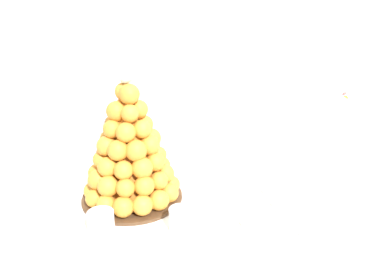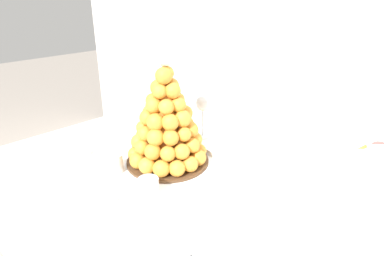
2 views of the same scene
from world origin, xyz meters
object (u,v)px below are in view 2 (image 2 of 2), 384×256
at_px(macaron_goblet, 360,194).
at_px(dessert_cup_mid_right, 192,217).
at_px(croquembouche, 167,123).
at_px(dessert_cup_centre, 148,188).
at_px(serving_tray, 157,171).
at_px(wine_glass, 203,104).
at_px(dessert_cup_mid_left, 113,164).
at_px(dessert_cup_left, 83,147).

bearing_deg(macaron_goblet, dessert_cup_mid_right, -154.36).
height_order(croquembouche, dessert_cup_centre, croquembouche).
height_order(serving_tray, croquembouche, croquembouche).
distance_m(serving_tray, wine_glass, 0.32).
bearing_deg(dessert_cup_mid_left, serving_tray, 48.71).
relative_size(dessert_cup_centre, dessert_cup_mid_right, 0.99).
bearing_deg(dessert_cup_mid_right, serving_tray, 157.49).
relative_size(dessert_cup_centre, macaron_goblet, 0.20).
distance_m(dessert_cup_left, macaron_goblet, 0.81).
relative_size(dessert_cup_centre, wine_glass, 0.33).
distance_m(dessert_cup_centre, wine_glass, 0.43).
relative_size(dessert_cup_mid_left, dessert_cup_mid_right, 1.03).
relative_size(serving_tray, dessert_cup_mid_right, 12.04).
relative_size(serving_tray, dessert_cup_mid_left, 11.68).
height_order(dessert_cup_mid_right, wine_glass, wine_glass).
bearing_deg(dessert_cup_mid_left, croquembouche, 65.43).
bearing_deg(dessert_cup_centre, serving_tray, 131.77).
relative_size(dessert_cup_left, wine_glass, 0.31).
xyz_separation_m(dessert_cup_mid_left, wine_glass, (-0.00, 0.38, 0.09)).
bearing_deg(macaron_goblet, croquembouche, 177.74).
xyz_separation_m(serving_tray, croquembouche, (-0.01, 0.06, 0.13)).
bearing_deg(macaron_goblet, dessert_cup_centre, -163.42).
bearing_deg(croquembouche, dessert_cup_mid_left, -114.57).
bearing_deg(macaron_goblet, dessert_cup_mid_left, -168.39).
xyz_separation_m(serving_tray, dessert_cup_mid_left, (-0.08, -0.09, 0.03)).
distance_m(serving_tray, dessert_cup_left, 0.27).
height_order(croquembouche, dessert_cup_mid_left, croquembouche).
xyz_separation_m(dessert_cup_left, macaron_goblet, (0.79, 0.13, 0.13)).
xyz_separation_m(croquembouche, dessert_cup_left, (-0.24, -0.15, -0.11)).
height_order(serving_tray, wine_glass, wine_glass).
distance_m(dessert_cup_centre, macaron_goblet, 0.49).
relative_size(macaron_goblet, wine_glass, 1.59).
xyz_separation_m(serving_tray, dessert_cup_mid_right, (0.25, -0.10, 0.03)).
height_order(croquembouche, wine_glass, croquembouche).
bearing_deg(dessert_cup_mid_left, macaron_goblet, 11.61).
relative_size(croquembouche, wine_glass, 2.04).
distance_m(croquembouche, dessert_cup_left, 0.30).
xyz_separation_m(dessert_cup_centre, dessert_cup_mid_right, (0.16, -0.00, 0.00)).
bearing_deg(wine_glass, croquembouche, -73.36).
height_order(serving_tray, dessert_cup_mid_right, dessert_cup_mid_right).
height_order(serving_tray, macaron_goblet, macaron_goblet).
bearing_deg(dessert_cup_left, dessert_cup_mid_right, -0.59).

